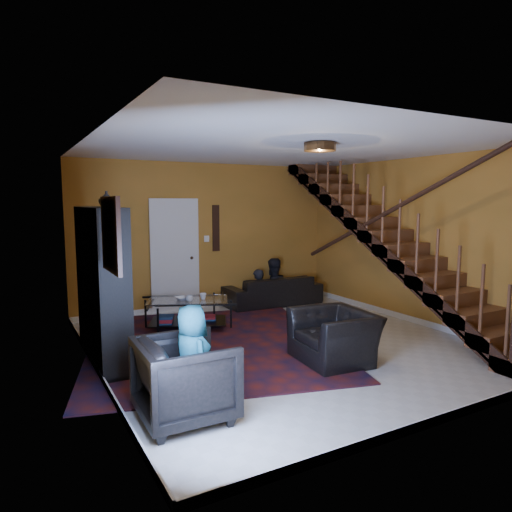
% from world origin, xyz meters
% --- Properties ---
extents(floor, '(5.50, 5.50, 0.00)m').
position_xyz_m(floor, '(0.00, 0.00, 0.00)').
color(floor, beige).
rests_on(floor, ground).
extents(room, '(5.50, 5.50, 5.50)m').
position_xyz_m(room, '(-1.33, 1.33, 0.05)').
color(room, '#BF792A').
rests_on(room, ground).
extents(staircase, '(0.95, 5.02, 3.18)m').
position_xyz_m(staircase, '(2.12, -0.00, 1.40)').
color(staircase, brown).
rests_on(staircase, floor).
extents(bookshelf, '(0.35, 1.80, 2.00)m').
position_xyz_m(bookshelf, '(-2.40, 0.60, 0.96)').
color(bookshelf, black).
rests_on(bookshelf, floor).
extents(door, '(0.82, 0.05, 2.05)m').
position_xyz_m(door, '(-0.70, 2.73, 1.02)').
color(door, silver).
rests_on(door, floor).
extents(framed_picture, '(0.04, 0.74, 0.74)m').
position_xyz_m(framed_picture, '(-2.57, -0.90, 1.75)').
color(framed_picture, maroon).
rests_on(framed_picture, room).
extents(wall_hanging, '(0.14, 0.03, 0.90)m').
position_xyz_m(wall_hanging, '(0.15, 2.73, 1.55)').
color(wall_hanging, black).
rests_on(wall_hanging, room).
extents(ceiling_fixture, '(0.40, 0.40, 0.10)m').
position_xyz_m(ceiling_fixture, '(0.00, -0.80, 2.74)').
color(ceiling_fixture, '#3F2814').
rests_on(ceiling_fixture, room).
extents(rug, '(4.25, 4.59, 0.02)m').
position_xyz_m(rug, '(-0.96, 0.50, 0.01)').
color(rug, '#4D140D').
rests_on(rug, floor).
extents(sofa, '(1.98, 0.82, 0.57)m').
position_xyz_m(sofa, '(1.19, 2.30, 0.29)').
color(sofa, black).
rests_on(sofa, floor).
extents(armchair_left, '(0.89, 0.86, 0.79)m').
position_xyz_m(armchair_left, '(-2.05, -1.49, 0.40)').
color(armchair_left, black).
rests_on(armchair_left, floor).
extents(armchair_right, '(0.97, 1.08, 0.66)m').
position_xyz_m(armchair_right, '(0.20, -0.91, 0.33)').
color(armchair_right, black).
rests_on(armchair_right, floor).
extents(person_adult_a, '(0.44, 0.30, 1.19)m').
position_xyz_m(person_adult_a, '(0.87, 2.35, 0.14)').
color(person_adult_a, black).
rests_on(person_adult_a, sofa).
extents(person_adult_b, '(0.68, 0.53, 1.38)m').
position_xyz_m(person_adult_b, '(1.22, 2.35, 0.24)').
color(person_adult_b, black).
rests_on(person_adult_b, sofa).
extents(person_child, '(0.40, 0.57, 1.09)m').
position_xyz_m(person_child, '(-1.95, -1.41, 0.54)').
color(person_child, '#1A5664').
rests_on(person_child, armchair_left).
extents(coffee_table, '(1.47, 1.21, 0.49)m').
position_xyz_m(coffee_table, '(-0.93, 1.44, 0.28)').
color(coffee_table, black).
rests_on(coffee_table, floor).
extents(cup_a, '(0.14, 0.14, 0.09)m').
position_xyz_m(cup_a, '(-0.96, 1.32, 0.53)').
color(cup_a, '#999999').
rests_on(cup_a, coffee_table).
extents(cup_b, '(0.13, 0.13, 0.10)m').
position_xyz_m(cup_b, '(-0.70, 1.34, 0.54)').
color(cup_b, '#999999').
rests_on(cup_b, coffee_table).
extents(bowl, '(0.25, 0.25, 0.05)m').
position_xyz_m(bowl, '(-1.02, 1.45, 0.51)').
color(bowl, '#999999').
rests_on(bowl, coffee_table).
extents(vase, '(0.18, 0.18, 0.19)m').
position_xyz_m(vase, '(-2.41, 0.10, 2.10)').
color(vase, '#999999').
rests_on(vase, bookshelf).
extents(popcorn_bucket, '(0.16, 0.16, 0.14)m').
position_xyz_m(popcorn_bucket, '(-1.92, -1.42, 0.09)').
color(popcorn_bucket, red).
rests_on(popcorn_bucket, rug).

